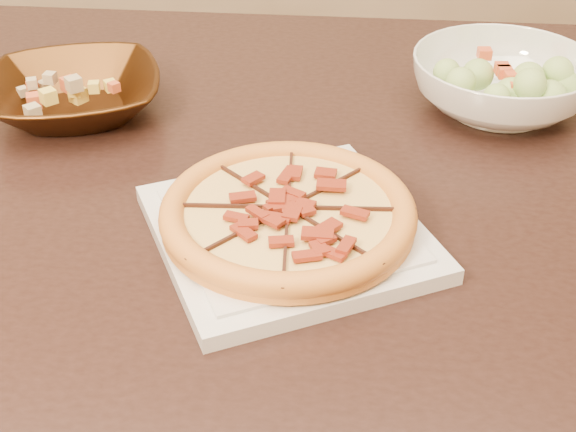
# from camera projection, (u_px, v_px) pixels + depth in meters

# --- Properties ---
(dining_table) EXTENTS (1.62, 1.13, 0.75)m
(dining_table) POSITION_uv_depth(u_px,v_px,m) (229.00, 221.00, 1.03)
(dining_table) COLOR black
(dining_table) RESTS_ON floor
(plate) EXTENTS (0.34, 0.34, 0.02)m
(plate) POSITION_uv_depth(u_px,v_px,m) (288.00, 231.00, 0.84)
(plate) COLOR silver
(plate) RESTS_ON dining_table
(pizza) EXTENTS (0.26, 0.26, 0.03)m
(pizza) POSITION_uv_depth(u_px,v_px,m) (288.00, 213.00, 0.82)
(pizza) COLOR orange
(pizza) RESTS_ON plate
(bronze_bowl) EXTENTS (0.27, 0.27, 0.06)m
(bronze_bowl) POSITION_uv_depth(u_px,v_px,m) (76.00, 95.00, 1.06)
(bronze_bowl) COLOR #40240E
(bronze_bowl) RESTS_ON dining_table
(mixed_dish) EXTENTS (0.10, 0.11, 0.03)m
(mixed_dish) POSITION_uv_depth(u_px,v_px,m) (70.00, 66.00, 1.04)
(mixed_dish) COLOR tan
(mixed_dish) RESTS_ON bronze_bowl
(salad_bowl) EXTENTS (0.26, 0.26, 0.08)m
(salad_bowl) POSITION_uv_depth(u_px,v_px,m) (501.00, 84.00, 1.06)
(salad_bowl) COLOR white
(salad_bowl) RESTS_ON dining_table
(salad) EXTENTS (0.10, 0.11, 0.04)m
(salad) POSITION_uv_depth(u_px,v_px,m) (506.00, 45.00, 1.03)
(salad) COLOR #A3BF6C
(salad) RESTS_ON salad_bowl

